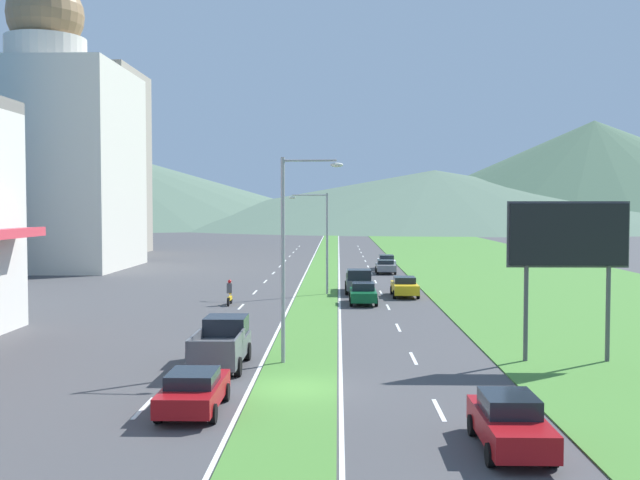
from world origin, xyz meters
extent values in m
plane|color=#424244|center=(0.00, 0.00, 0.00)|extent=(600.00, 600.00, 0.00)
cube|color=#477F33|center=(0.00, 60.00, 0.03)|extent=(3.20, 240.00, 0.06)
cube|color=#477F33|center=(20.60, 60.00, 0.03)|extent=(24.00, 240.00, 0.06)
cube|color=silver|center=(-5.10, -2.70, 0.01)|extent=(0.16, 2.80, 0.01)
cube|color=silver|center=(-5.10, 5.94, 0.01)|extent=(0.16, 2.80, 0.01)
cube|color=silver|center=(-5.10, 14.59, 0.01)|extent=(0.16, 2.80, 0.01)
cube|color=silver|center=(-5.10, 23.24, 0.01)|extent=(0.16, 2.80, 0.01)
cube|color=silver|center=(-5.10, 31.89, 0.01)|extent=(0.16, 2.80, 0.01)
cube|color=silver|center=(-5.10, 40.54, 0.01)|extent=(0.16, 2.80, 0.01)
cube|color=silver|center=(-5.10, 49.18, 0.01)|extent=(0.16, 2.80, 0.01)
cube|color=silver|center=(-5.10, 57.83, 0.01)|extent=(0.16, 2.80, 0.01)
cube|color=silver|center=(-5.10, 66.48, 0.01)|extent=(0.16, 2.80, 0.01)
cube|color=silver|center=(-5.10, 75.13, 0.01)|extent=(0.16, 2.80, 0.01)
cube|color=silver|center=(-5.10, 83.78, 0.01)|extent=(0.16, 2.80, 0.01)
cube|color=silver|center=(-5.10, 92.42, 0.01)|extent=(0.16, 2.80, 0.01)
cube|color=silver|center=(-5.10, 101.07, 0.01)|extent=(0.16, 2.80, 0.01)
cube|color=silver|center=(5.10, -2.70, 0.01)|extent=(0.16, 2.80, 0.01)
cube|color=silver|center=(5.10, 5.94, 0.01)|extent=(0.16, 2.80, 0.01)
cube|color=silver|center=(5.10, 14.59, 0.01)|extent=(0.16, 2.80, 0.01)
cube|color=silver|center=(5.10, 23.24, 0.01)|extent=(0.16, 2.80, 0.01)
cube|color=silver|center=(5.10, 31.89, 0.01)|extent=(0.16, 2.80, 0.01)
cube|color=silver|center=(5.10, 40.54, 0.01)|extent=(0.16, 2.80, 0.01)
cube|color=silver|center=(5.10, 49.18, 0.01)|extent=(0.16, 2.80, 0.01)
cube|color=silver|center=(5.10, 57.83, 0.01)|extent=(0.16, 2.80, 0.01)
cube|color=silver|center=(5.10, 66.48, 0.01)|extent=(0.16, 2.80, 0.01)
cube|color=silver|center=(5.10, 75.13, 0.01)|extent=(0.16, 2.80, 0.01)
cube|color=silver|center=(5.10, 83.78, 0.01)|extent=(0.16, 2.80, 0.01)
cube|color=silver|center=(5.10, 92.42, 0.01)|extent=(0.16, 2.80, 0.01)
cube|color=silver|center=(5.10, 101.07, 0.01)|extent=(0.16, 2.80, 0.01)
cube|color=silver|center=(-1.75, 60.00, 0.01)|extent=(0.16, 240.00, 0.01)
cube|color=silver|center=(1.75, 60.00, 0.01)|extent=(0.16, 240.00, 0.01)
cube|color=beige|center=(-30.81, 54.68, 11.11)|extent=(17.60, 17.60, 22.21)
cylinder|color=beige|center=(-30.81, 54.68, 23.89)|extent=(8.80, 8.80, 3.35)
sphere|color=olive|center=(-30.81, 54.68, 28.08)|extent=(8.38, 8.38, 8.38)
cube|color=#9E9384|center=(-35.42, 79.90, 13.30)|extent=(16.04, 16.04, 26.61)
cone|color=#516B56|center=(-94.80, 257.83, 15.08)|extent=(211.94, 211.94, 30.15)
cone|color=#516B56|center=(37.92, 254.13, 10.23)|extent=(230.26, 230.26, 20.47)
cone|color=#47664C|center=(99.50, 260.42, 19.80)|extent=(181.49, 181.49, 39.60)
cylinder|color=#99999E|center=(-0.79, 4.67, 4.57)|extent=(0.18, 0.18, 9.13)
cylinder|color=#99999E|center=(0.39, 4.60, 8.98)|extent=(2.37, 0.25, 0.10)
ellipsoid|color=silver|center=(1.57, 4.53, 8.78)|extent=(0.56, 0.28, 0.20)
cylinder|color=#99999E|center=(0.77, 30.42, 4.00)|extent=(0.18, 0.18, 8.00)
cylinder|color=#99999E|center=(-0.60, 30.47, 7.85)|extent=(2.75, 0.20, 0.10)
ellipsoid|color=silver|center=(-1.97, 30.52, 7.65)|extent=(0.56, 0.28, 0.20)
cylinder|color=#4C4C51|center=(10.04, 5.29, 2.18)|extent=(0.20, 0.20, 4.35)
cylinder|color=#4C4C51|center=(13.68, 5.29, 2.18)|extent=(0.20, 0.20, 4.35)
cube|color=black|center=(11.86, 5.19, 5.73)|extent=(5.20, 0.16, 2.76)
cube|color=#4C4C51|center=(11.86, 5.31, 5.73)|extent=(5.40, 0.08, 2.96)
cube|color=#0C5128|center=(3.42, 24.91, 0.66)|extent=(1.82, 4.37, 0.67)
cube|color=black|center=(3.42, 25.09, 1.26)|extent=(1.56, 1.92, 0.53)
cylinder|color=black|center=(4.30, 23.56, 0.32)|extent=(0.22, 0.64, 0.64)
cylinder|color=black|center=(2.55, 23.56, 0.32)|extent=(0.22, 0.64, 0.64)
cylinder|color=black|center=(4.30, 26.27, 0.32)|extent=(0.22, 0.64, 0.64)
cylinder|color=black|center=(2.55, 26.27, 0.32)|extent=(0.22, 0.64, 0.64)
cube|color=maroon|center=(6.57, -6.88, 0.68)|extent=(1.73, 4.39, 0.73)
cube|color=black|center=(6.57, -6.70, 1.32)|extent=(1.49, 1.93, 0.53)
cylinder|color=black|center=(7.40, -8.24, 0.32)|extent=(0.22, 0.64, 0.64)
cylinder|color=black|center=(5.73, -8.24, 0.32)|extent=(0.22, 0.64, 0.64)
cylinder|color=black|center=(7.40, -5.52, 0.32)|extent=(0.22, 0.64, 0.64)
cylinder|color=black|center=(5.73, -5.52, 0.32)|extent=(0.22, 0.64, 0.64)
cube|color=silver|center=(6.98, 54.29, 0.70)|extent=(1.80, 4.65, 0.75)
cube|color=black|center=(6.98, 54.47, 1.32)|extent=(1.55, 2.04, 0.50)
cylinder|color=black|center=(7.85, 52.85, 0.32)|extent=(0.22, 0.64, 0.64)
cylinder|color=black|center=(6.12, 52.85, 0.32)|extent=(0.22, 0.64, 0.64)
cylinder|color=black|center=(7.85, 55.73, 0.32)|extent=(0.22, 0.64, 0.64)
cylinder|color=black|center=(6.12, 55.73, 0.32)|extent=(0.22, 0.64, 0.64)
cube|color=maroon|center=(-3.26, -3.09, 0.65)|extent=(1.84, 4.47, 0.65)
cube|color=black|center=(-3.26, -3.27, 1.20)|extent=(1.58, 1.97, 0.45)
cylinder|color=black|center=(-4.15, -1.70, 0.32)|extent=(0.22, 0.64, 0.64)
cylinder|color=black|center=(-2.38, -1.70, 0.32)|extent=(0.22, 0.64, 0.64)
cylinder|color=black|center=(-4.15, -4.47, 0.32)|extent=(0.22, 0.64, 0.64)
cylinder|color=black|center=(-2.38, -4.47, 0.32)|extent=(0.22, 0.64, 0.64)
cube|color=slate|center=(6.55, 49.06, 0.65)|extent=(1.89, 4.09, 0.66)
cube|color=black|center=(6.55, 49.23, 1.18)|extent=(1.62, 1.80, 0.41)
cylinder|color=black|center=(7.46, 47.79, 0.32)|extent=(0.22, 0.64, 0.64)
cylinder|color=black|center=(5.65, 47.79, 0.32)|extent=(0.22, 0.64, 0.64)
cylinder|color=black|center=(7.46, 50.33, 0.32)|extent=(0.22, 0.64, 0.64)
cylinder|color=black|center=(5.65, 50.33, 0.32)|extent=(0.22, 0.64, 0.64)
cube|color=yellow|center=(6.78, 29.40, 0.68)|extent=(1.85, 4.59, 0.72)
cube|color=black|center=(6.78, 29.58, 1.28)|extent=(1.59, 2.02, 0.48)
cylinder|color=black|center=(7.67, 27.98, 0.32)|extent=(0.22, 0.64, 0.64)
cylinder|color=black|center=(5.89, 27.98, 0.32)|extent=(0.22, 0.64, 0.64)
cylinder|color=black|center=(7.67, 30.82, 0.32)|extent=(0.22, 0.64, 0.64)
cylinder|color=black|center=(5.89, 30.82, 0.32)|extent=(0.22, 0.64, 0.64)
cube|color=#515459|center=(-3.43, 3.78, 0.80)|extent=(2.00, 5.40, 0.80)
cube|color=black|center=(-3.43, 5.38, 1.60)|extent=(1.84, 2.00, 0.80)
cube|color=#515459|center=(-4.37, 2.68, 1.42)|extent=(0.10, 3.20, 0.44)
cube|color=#515459|center=(-2.49, 2.68, 1.42)|extent=(0.10, 3.20, 0.44)
cube|color=#515459|center=(-3.43, 1.13, 1.42)|extent=(1.84, 0.10, 0.44)
cylinder|color=black|center=(-4.39, 5.40, 0.40)|extent=(0.26, 0.80, 0.80)
cylinder|color=black|center=(-2.47, 5.40, 0.40)|extent=(0.26, 0.80, 0.80)
cylinder|color=black|center=(-4.39, 2.16, 0.40)|extent=(0.26, 0.80, 0.80)
cylinder|color=black|center=(-2.47, 2.16, 0.40)|extent=(0.26, 0.80, 0.80)
cube|color=#515459|center=(3.30, 32.01, 0.80)|extent=(2.00, 5.40, 0.80)
cube|color=black|center=(3.30, 30.41, 1.60)|extent=(1.84, 2.00, 0.80)
cube|color=#515459|center=(4.24, 33.11, 1.42)|extent=(0.10, 3.20, 0.44)
cube|color=#515459|center=(2.36, 33.11, 1.42)|extent=(0.10, 3.20, 0.44)
cube|color=#515459|center=(3.30, 34.66, 1.42)|extent=(1.84, 0.10, 0.44)
cylinder|color=black|center=(4.26, 30.39, 0.40)|extent=(0.26, 0.80, 0.80)
cylinder|color=black|center=(2.34, 30.39, 0.40)|extent=(0.26, 0.80, 0.80)
cylinder|color=black|center=(4.26, 33.63, 0.40)|extent=(0.26, 0.80, 0.80)
cylinder|color=black|center=(2.34, 33.63, 0.40)|extent=(0.26, 0.80, 0.80)
cylinder|color=black|center=(-6.02, 24.90, 0.30)|extent=(0.10, 0.60, 0.60)
cylinder|color=black|center=(-6.02, 23.50, 0.30)|extent=(0.12, 0.60, 0.60)
cube|color=yellow|center=(-6.02, 24.20, 0.47)|extent=(0.20, 1.12, 0.25)
ellipsoid|color=yellow|center=(-6.02, 24.40, 0.83)|extent=(0.24, 0.44, 0.24)
cube|color=#4C4C51|center=(-6.02, 24.10, 1.20)|extent=(0.36, 0.28, 0.70)
sphere|color=red|center=(-6.02, 24.15, 1.67)|extent=(0.26, 0.26, 0.26)
camera|label=1|loc=(1.64, -28.03, 7.00)|focal=41.86mm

